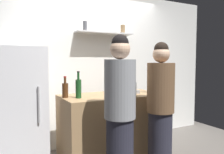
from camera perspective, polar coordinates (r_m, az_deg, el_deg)
back_wall_assembly at (r=3.90m, az=-4.75°, el=2.41°), size 4.80×0.32×2.60m
refrigerator at (r=3.27m, az=-21.72°, el=-7.09°), size 0.60×0.64×1.60m
counter at (r=3.33m, az=0.00°, el=-12.44°), size 1.43×0.73×0.94m
baking_pan at (r=3.35m, az=3.46°, el=-3.69°), size 0.34×0.24×0.05m
utensil_holder at (r=3.34m, az=12.09°, el=-3.12°), size 0.10×0.10×0.23m
wine_bottle_pale_glass at (r=3.47m, az=9.66°, el=-2.06°), size 0.08×0.08×0.31m
wine_bottle_green_glass at (r=2.94m, az=-8.42°, el=-2.73°), size 0.07×0.07×0.35m
wine_bottle_dark_glass at (r=3.65m, az=4.58°, el=-1.83°), size 0.07×0.07×0.28m
wine_bottle_amber_glass at (r=3.01m, az=-11.67°, el=-3.12°), size 0.08×0.08×0.28m
water_bottle_plastic at (r=3.07m, az=5.30°, el=-2.97°), size 0.09×0.09×0.23m
person_brown_jacket at (r=2.93m, az=12.04°, el=-7.85°), size 0.34×0.34×1.65m
person_grey_hoodie at (r=2.49m, az=2.00°, el=-9.27°), size 0.34×0.34×1.70m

